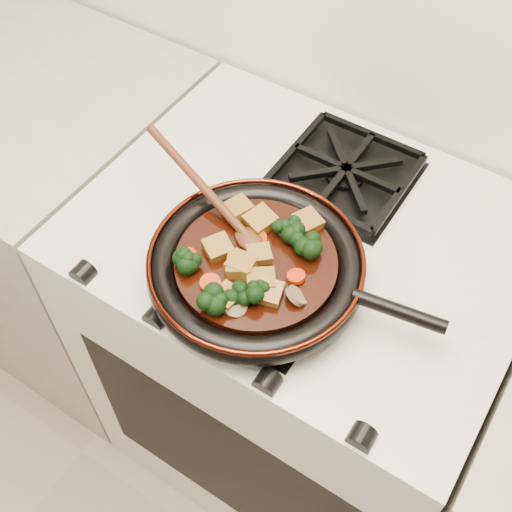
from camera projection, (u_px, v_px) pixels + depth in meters
The scene contains 32 objects.
stove at pixel (293, 355), 1.45m from camera, with size 0.76×0.60×0.90m, color beige.
burner_grate_front at pixel (261, 280), 1.01m from camera, with size 0.23×0.23×0.03m, color black, non-canonical shape.
burner_grate_back at pixel (345, 173), 1.15m from camera, with size 0.23×0.23×0.03m, color black, non-canonical shape.
skillet at pixel (257, 267), 0.99m from camera, with size 0.46×0.34×0.05m.
braising_sauce at pixel (256, 264), 0.98m from camera, with size 0.25×0.25×0.02m, color black.
tofu_cube_0 at pixel (259, 255), 0.97m from camera, with size 0.04×0.03×0.02m, color brown.
tofu_cube_1 at pixel (218, 248), 0.98m from camera, with size 0.04×0.04×0.02m, color brown.
tofu_cube_2 at pixel (242, 265), 0.96m from camera, with size 0.04×0.04×0.02m, color brown.
tofu_cube_3 at pixel (238, 210), 1.03m from camera, with size 0.04×0.04×0.02m, color brown.
tofu_cube_4 at pixel (227, 297), 0.93m from camera, with size 0.04×0.04×0.02m, color brown.
tofu_cube_5 at pixel (261, 221), 1.01m from camera, with size 0.04×0.04×0.02m, color brown.
tofu_cube_6 at pixel (269, 293), 0.93m from camera, with size 0.04×0.04×0.02m, color brown.
tofu_cube_7 at pixel (240, 266), 0.96m from camera, with size 0.04×0.04×0.02m, color brown.
tofu_cube_8 at pixel (307, 222), 1.01m from camera, with size 0.04×0.04×0.02m, color brown.
tofu_cube_9 at pixel (261, 281), 0.94m from camera, with size 0.04×0.04×0.02m, color brown.
broccoli_floret_0 at pixel (287, 228), 1.00m from camera, with size 0.05×0.05×0.05m, color black, non-canonical shape.
broccoli_floret_1 at pixel (313, 247), 0.98m from camera, with size 0.06×0.06×0.05m, color black, non-canonical shape.
broccoli_floret_2 at pixel (243, 296), 0.93m from camera, with size 0.06×0.06×0.05m, color black, non-canonical shape.
broccoli_floret_3 at pixel (257, 294), 0.92m from camera, with size 0.06×0.06×0.06m, color black, non-canonical shape.
broccoli_floret_4 at pixel (214, 303), 0.91m from camera, with size 0.06×0.06×0.06m, color black, non-canonical shape.
broccoli_floret_5 at pixel (295, 235), 0.99m from camera, with size 0.06×0.06×0.05m, color black, non-canonical shape.
broccoli_floret_6 at pixel (187, 264), 0.96m from camera, with size 0.06×0.06×0.06m, color black, non-canonical shape.
carrot_coin_0 at pixel (210, 283), 0.94m from camera, with size 0.03×0.03×0.01m, color #AF2604.
carrot_coin_1 at pixel (296, 276), 0.95m from camera, with size 0.03×0.03×0.01m, color #AF2604.
carrot_coin_2 at pixel (187, 255), 0.98m from camera, with size 0.03×0.03×0.01m, color #AF2604.
carrot_coin_3 at pixel (311, 250), 0.98m from camera, with size 0.03×0.03×0.01m, color #AF2604.
carrot_coin_4 at pixel (305, 236), 1.00m from camera, with size 0.03×0.03×0.01m, color #AF2604.
carrot_coin_5 at pixel (258, 240), 0.99m from camera, with size 0.03×0.03×0.01m, color #AF2604.
mushroom_slice_0 at pixel (235, 305), 0.92m from camera, with size 0.04×0.04×0.01m, color brown.
mushroom_slice_1 at pixel (297, 225), 1.01m from camera, with size 0.03×0.03×0.01m, color brown.
mushroom_slice_2 at pixel (296, 296), 0.93m from camera, with size 0.04×0.04×0.01m, color brown.
wooden_spoon at pixel (219, 205), 1.01m from camera, with size 0.16×0.07×0.26m.
Camera 1 is at (0.31, 1.06, 1.74)m, focal length 45.00 mm.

